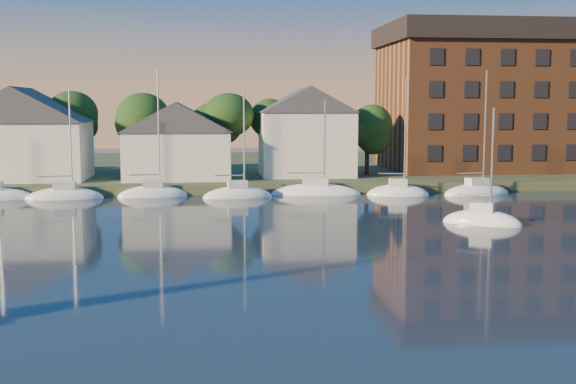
{
  "coord_description": "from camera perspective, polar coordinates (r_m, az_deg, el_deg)",
  "views": [
    {
      "loc": [
        -2.77,
        -20.11,
        8.74
      ],
      "look_at": [
        1.89,
        22.0,
        3.65
      ],
      "focal_mm": 45.0,
      "sensor_mm": 36.0,
      "label": 1
    }
  ],
  "objects": [
    {
      "name": "shoreline_land",
      "position": [
        95.55,
        -4.63,
        1.59
      ],
      "size": [
        160.0,
        50.0,
        2.0
      ],
      "primitive_type": "cube",
      "color": "#364025",
      "rests_on": "ground"
    },
    {
      "name": "wooden_dock",
      "position": [
        72.69,
        -4.09,
        -0.07
      ],
      "size": [
        120.0,
        3.0,
        1.0
      ],
      "primitive_type": "cube",
      "color": "brown",
      "rests_on": "ground"
    },
    {
      "name": "clubhouse_west",
      "position": [
        80.49,
        -20.2,
        4.44
      ],
      "size": [
        13.65,
        9.45,
        9.64
      ],
      "color": "white",
      "rests_on": "shoreline_land"
    },
    {
      "name": "clubhouse_centre",
      "position": [
        77.26,
        -8.73,
        4.1
      ],
      "size": [
        11.55,
        8.4,
        8.08
      ],
      "color": "white",
      "rests_on": "shoreline_land"
    },
    {
      "name": "clubhouse_east",
      "position": [
        79.89,
        1.44,
        4.89
      ],
      "size": [
        10.5,
        8.4,
        9.8
      ],
      "color": "white",
      "rests_on": "shoreline_land"
    },
    {
      "name": "condo_block",
      "position": [
        92.67,
        17.2,
        7.2
      ],
      "size": [
        31.0,
        17.0,
        17.4
      ],
      "color": "brown",
      "rests_on": "shoreline_land"
    },
    {
      "name": "tree_line",
      "position": [
        83.26,
        -3.05,
        5.77
      ],
      "size": [
        93.4,
        5.4,
        8.9
      ],
      "color": "#3A251A",
      "rests_on": "shoreline_land"
    },
    {
      "name": "moored_fleet",
      "position": [
        69.85,
        -10.56,
        -0.37
      ],
      "size": [
        71.5,
        2.4,
        12.05
      ],
      "color": "white",
      "rests_on": "ground"
    },
    {
      "name": "drifting_sailboat_right",
      "position": [
        55.22,
        15.08,
        -2.39
      ],
      "size": [
        5.99,
        4.76,
        9.68
      ],
      "rotation": [
        0.0,
        0.0,
        -0.56
      ],
      "color": "white",
      "rests_on": "ground"
    }
  ]
}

